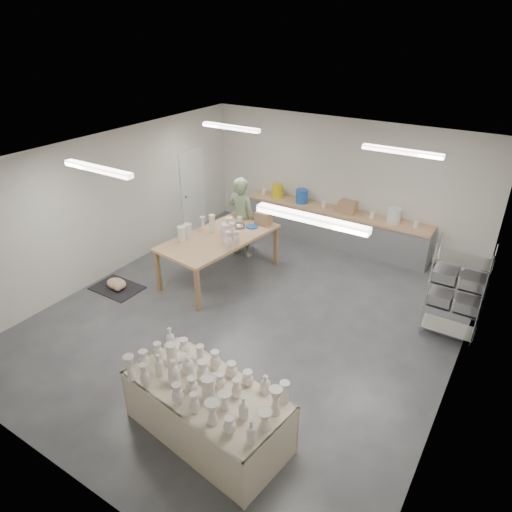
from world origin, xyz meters
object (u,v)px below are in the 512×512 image
Objects in this scene: red_stool at (248,239)px; drying_table at (207,408)px; potter at (242,218)px; work_table at (223,236)px.

drying_table is at bearing -62.43° from red_stool.
work_table is at bearing 102.51° from potter.
potter reaches higher than red_stool.
red_stool is at bearing 106.30° from work_table.
red_stool is at bearing 125.19° from drying_table.
red_stool is (-0.21, 1.29, -0.65)m from work_table.
drying_table is at bearing -49.82° from work_table.
red_stool is (-0.00, 0.27, -0.65)m from potter.
potter is 5.14× the size of red_stool.
drying_table is 4.27m from work_table.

